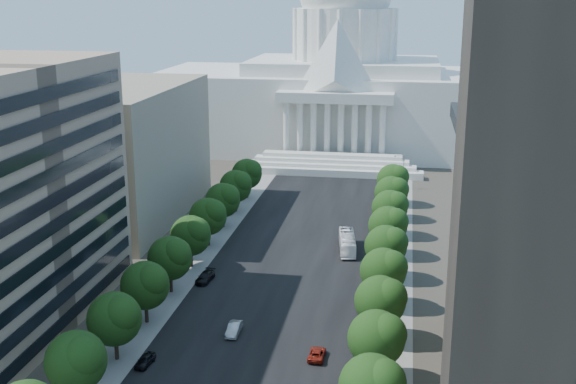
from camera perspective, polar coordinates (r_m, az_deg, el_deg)
The scene contains 32 objects.
road_asphalt at distance 150.11m, azimuth 0.98°, elevation -3.85°, with size 30.00×260.00×0.01m, color black.
sidewalk_left at distance 153.87m, azimuth -6.04°, elevation -3.45°, with size 8.00×260.00×0.02m, color gray.
sidewalk_right at distance 148.70m, azimuth 8.26°, elevation -4.21°, with size 8.00×260.00×0.02m, color gray.
capitol at distance 237.81m, azimuth 4.40°, elevation 8.25°, with size 120.00×56.00×73.00m.
office_block_left_far at distance 168.69m, azimuth -14.84°, elevation 3.09°, with size 38.00×52.00×30.00m, color gray.
tree_l_b at distance 93.80m, azimuth -16.28°, elevation -12.61°, with size 7.79×7.60×9.97m.
tree_l_c at distance 103.53m, azimuth -13.43°, elevation -9.64°, with size 7.79×7.60×9.97m.
tree_l_d at distance 113.69m, azimuth -11.11°, elevation -7.16°, with size 7.79×7.60×9.97m.
tree_l_e at distance 124.18m, azimuth -9.20°, elevation -5.09°, with size 7.79×7.60×9.97m.
tree_l_f at distance 134.93m, azimuth -7.60°, elevation -3.35°, with size 7.79×7.60×9.97m.
tree_l_g at distance 145.86m, azimuth -6.25°, elevation -1.85°, with size 7.79×7.60×9.97m.
tree_l_h at distance 156.96m, azimuth -5.08°, elevation -0.57°, with size 7.79×7.60×9.97m.
tree_l_i at distance 168.18m, azimuth -4.07°, elevation 0.54°, with size 7.79×7.60×9.97m.
tree_l_j at distance 179.50m, azimuth -3.19°, elevation 1.51°, with size 7.79×7.60×9.97m.
tree_r_c at distance 96.23m, azimuth 7.19°, elevation -11.33°, with size 7.79×7.60×9.97m.
tree_r_d at distance 107.08m, azimuth 7.47°, elevation -8.46°, with size 7.79×7.60×9.97m.
tree_r_e at distance 118.16m, azimuth 7.69°, elevation -6.12°, with size 7.79×7.60×9.97m.
tree_r_f at distance 129.41m, azimuth 7.88°, elevation -4.18°, with size 7.79×7.60×9.97m.
tree_r_g at distance 140.78m, azimuth 8.03°, elevation -2.56°, with size 7.79×7.60×9.97m.
tree_r_h at distance 152.24m, azimuth 8.16°, elevation -1.18°, with size 7.79×7.60×9.97m.
tree_r_i at distance 163.78m, azimuth 8.27°, elevation 0.01°, with size 7.79×7.60×9.97m.
tree_r_j at distance 175.39m, azimuth 8.37°, elevation 1.04°, with size 7.79×7.60×9.97m.
streetlight_b at distance 95.77m, azimuth 8.11°, elevation -11.92°, with size 2.61×0.44×9.00m.
streetlight_c at distance 118.56m, azimuth 8.45°, elevation -6.40°, with size 2.61×0.44×9.00m.
streetlight_d at distance 142.09m, azimuth 8.67°, elevation -2.68°, with size 2.61×0.44×9.00m.
streetlight_e at distance 166.05m, azimuth 8.82°, elevation -0.03°, with size 2.61×0.44×9.00m.
streetlight_f at distance 190.28m, azimuth 8.94°, elevation 1.95°, with size 2.61×0.44×9.00m.
car_dark_a at distance 103.97m, azimuth -11.23°, elevation -12.93°, with size 1.68×4.18×1.43m, color black.
car_silver at distance 110.72m, azimuth -4.29°, elevation -10.74°, with size 1.73×4.96×1.63m, color #B1B3BA.
car_red at distance 103.91m, azimuth 2.30°, elevation -12.67°, with size 2.19×4.75×1.32m, color maroon.
car_dark_b at distance 130.05m, azimuth -6.56°, elevation -6.70°, with size 2.23×5.49×1.59m, color black.
city_bus at distance 144.21m, azimuth 4.71°, elevation -4.00°, with size 2.89×12.36×3.44m, color white.
Camera 1 is at (20.60, -50.17, 49.60)m, focal length 45.00 mm.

